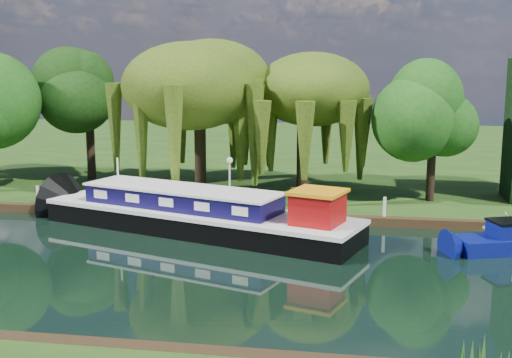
# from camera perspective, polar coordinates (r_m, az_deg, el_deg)

# --- Properties ---
(ground) EXTENTS (120.00, 120.00, 0.00)m
(ground) POSITION_cam_1_polar(r_m,az_deg,el_deg) (26.64, -8.00, -7.69)
(ground) COLOR black
(far_bank) EXTENTS (120.00, 52.00, 0.45)m
(far_bank) POSITION_cam_1_polar(r_m,az_deg,el_deg) (59.21, 1.78, 2.52)
(far_bank) COLOR #183A10
(far_bank) RESTS_ON ground
(dutch_barge) EXTENTS (16.74, 8.73, 3.46)m
(dutch_barge) POSITION_cam_1_polar(r_m,az_deg,el_deg) (31.54, -5.02, -3.18)
(dutch_barge) COLOR black
(dutch_barge) RESTS_ON ground
(white_cruiser) EXTENTS (3.08, 2.84, 1.36)m
(white_cruiser) POSITION_cam_1_polar(r_m,az_deg,el_deg) (32.81, 21.46, -4.88)
(white_cruiser) COLOR silver
(white_cruiser) RESTS_ON ground
(willow_left) EXTENTS (7.22, 7.22, 8.65)m
(willow_left) POSITION_cam_1_polar(r_m,az_deg,el_deg) (38.79, -5.06, 8.09)
(willow_left) COLOR black
(willow_left) RESTS_ON far_bank
(willow_right) EXTENTS (6.19, 6.19, 7.54)m
(willow_right) POSITION_cam_1_polar(r_m,az_deg,el_deg) (38.40, 4.22, 6.91)
(willow_right) COLOR black
(willow_right) RESTS_ON far_bank
(tree_far_mid) EXTENTS (4.90, 4.90, 8.02)m
(tree_far_mid) POSITION_cam_1_polar(r_m,az_deg,el_deg) (44.21, -14.67, 7.09)
(tree_far_mid) COLOR black
(tree_far_mid) RESTS_ON far_bank
(tree_far_right) EXTENTS (4.18, 4.18, 6.84)m
(tree_far_right) POSITION_cam_1_polar(r_m,az_deg,el_deg) (37.29, 15.50, 5.27)
(tree_far_right) COLOR black
(tree_far_right) RESTS_ON far_bank
(lamppost) EXTENTS (0.36, 0.36, 2.56)m
(lamppost) POSITION_cam_1_polar(r_m,az_deg,el_deg) (35.87, -2.37, 1.02)
(lamppost) COLOR silver
(lamppost) RESTS_ON far_bank
(mooring_posts) EXTENTS (19.16, 0.16, 1.00)m
(mooring_posts) POSITION_cam_1_polar(r_m,az_deg,el_deg) (34.34, -4.69, -1.91)
(mooring_posts) COLOR silver
(mooring_posts) RESTS_ON far_bank
(reeds_near) EXTENTS (33.70, 1.50, 1.10)m
(reeds_near) POSITION_cam_1_polar(r_m,az_deg,el_deg) (18.27, 6.11, -14.41)
(reeds_near) COLOR #215015
(reeds_near) RESTS_ON ground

